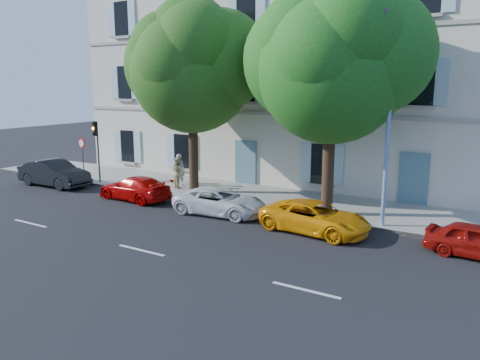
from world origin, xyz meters
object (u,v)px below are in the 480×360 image
Objects in this scene: car_white_coupe at (220,201)px; street_lamp at (388,109)px; car_red_hatchback at (479,241)px; pedestrian_a at (179,170)px; car_yellow_supercar at (315,217)px; pedestrian_b at (178,172)px; tree_right at (332,69)px; road_sign at (82,150)px; car_red_coupe at (134,188)px; car_dark_sedan at (54,173)px; traffic_light at (96,138)px; tree_left at (192,72)px.

street_lamp reaches higher than car_white_coupe.
car_red_hatchback is 1.90× the size of pedestrian_a.
pedestrian_b is (-8.86, 2.91, 0.38)m from car_yellow_supercar.
tree_right is (-0.37, 2.19, 5.53)m from car_yellow_supercar.
pedestrian_a is at bearing 17.75° from road_sign.
car_red_coupe is 3.23m from pedestrian_a.
tree_right reaches higher than car_dark_sedan.
car_yellow_supercar is 9.33m from pedestrian_b.
tree_right reaches higher than car_red_coupe.
traffic_light is at bearing 90.82° from car_red_hatchback.
car_red_hatchback is at bearing -162.56° from pedestrian_b.
tree_left reaches higher than pedestrian_a.
pedestrian_a is (-1.53, 0.74, -5.07)m from tree_left.
street_lamp reaches higher than pedestrian_b.
road_sign is at bearing 91.26° from car_red_hatchback.
pedestrian_a is (6.19, 3.17, 0.29)m from car_dark_sedan.
car_yellow_supercar is 14.82m from road_sign.
car_red_hatchback is 0.42× the size of street_lamp.
road_sign is at bearing 88.91° from car_yellow_supercar.
car_dark_sedan is 6.96m from pedestrian_a.
car_dark_sedan is 0.47× the size of tree_left.
traffic_light is (-13.57, 1.72, 2.01)m from car_yellow_supercar.
car_red_coupe is at bearing -15.31° from road_sign.
car_dark_sedan is at bearing -175.64° from street_lamp.
tree_left is 5.65× the size of pedestrian_b.
traffic_light is (-9.14, 1.50, 2.03)m from car_white_coupe.
car_white_coupe is (4.97, 0.01, -0.01)m from car_red_coupe.
car_yellow_supercar reaches higher than car_red_hatchback.
car_white_coupe is (10.95, -0.01, -0.15)m from car_dark_sedan.
pedestrian_b is (5.81, 1.26, -0.91)m from road_sign.
tree_right is at bearing 77.11° from car_red_hatchback.
car_yellow_supercar is 0.45× the size of tree_right.
pedestrian_a reaches higher than car_red_coupe.
street_lamp is (-3.45, 1.31, 4.05)m from car_red_hatchback.
tree_right is (9.04, 1.97, 5.54)m from car_red_coupe.
street_lamp is (16.75, -0.09, 2.74)m from road_sign.
traffic_light is at bearing 179.43° from street_lamp.
traffic_light reaches higher than car_white_coupe.
pedestrian_b reaches higher than car_red_coupe.
street_lamp is (11.49, 1.35, 4.04)m from car_red_coupe.
car_white_coupe is 4.44m from car_yellow_supercar.
traffic_light reaches higher than car_yellow_supercar.
street_lamp is 4.59× the size of pedestrian_a.
pedestrian_a reaches higher than pedestrian_b.
traffic_light is 2.07× the size of pedestrian_b.
pedestrian_b is (0.55, 2.70, 0.39)m from car_red_coupe.
car_red_hatchback is 2.01× the size of pedestrian_b.
car_dark_sedan is at bearing -116.77° from road_sign.
car_red_coupe is 5.60m from road_sign.
tree_right is 14.92m from road_sign.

